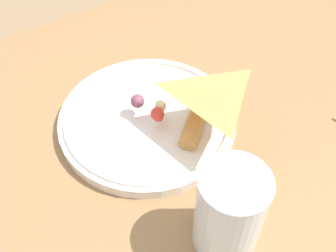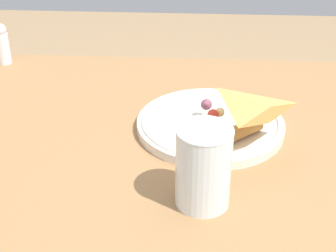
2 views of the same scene
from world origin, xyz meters
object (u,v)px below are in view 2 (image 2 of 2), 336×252
Objects in this scene: plate_pizza at (212,123)px; salt_shaker at (2,43)px; dining_table at (183,191)px; milk_glass at (203,169)px.

plate_pizza is 0.53m from salt_shaker.
milk_glass reaches higher than dining_table.
salt_shaker is (-0.45, 0.26, 0.03)m from plate_pizza.
plate_pizza reaches higher than dining_table.
milk_glass is at bearing -94.67° from plate_pizza.
salt_shaker is at bearing 149.74° from plate_pizza.
plate_pizza is at bearing 85.33° from milk_glass.
milk_glass is 1.30× the size of salt_shaker.
plate_pizza is 0.20m from milk_glass.
milk_glass is (0.03, -0.17, 0.17)m from dining_table.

